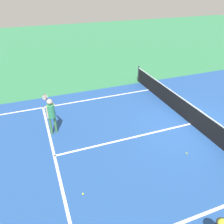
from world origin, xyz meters
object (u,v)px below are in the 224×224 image
(player_near, at_px, (51,112))
(tennis_ball_near_net, at_px, (187,153))
(tennis_ball_mid_court, at_px, (83,194))
(net, at_px, (192,115))

(player_near, bearing_deg, tennis_ball_near_net, 54.66)
(tennis_ball_mid_court, bearing_deg, tennis_ball_near_net, 95.99)
(net, bearing_deg, tennis_ball_mid_court, -69.43)
(tennis_ball_near_net, xyz_separation_m, tennis_ball_mid_court, (0.45, -4.30, 0.00))
(player_near, xyz_separation_m, tennis_ball_near_net, (3.31, 4.66, -1.02))
(net, height_order, player_near, player_near)
(tennis_ball_near_net, relative_size, tennis_ball_mid_court, 1.00)
(player_near, distance_m, tennis_ball_near_net, 5.81)
(net, height_order, tennis_ball_mid_court, net)
(net, bearing_deg, player_near, -104.31)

